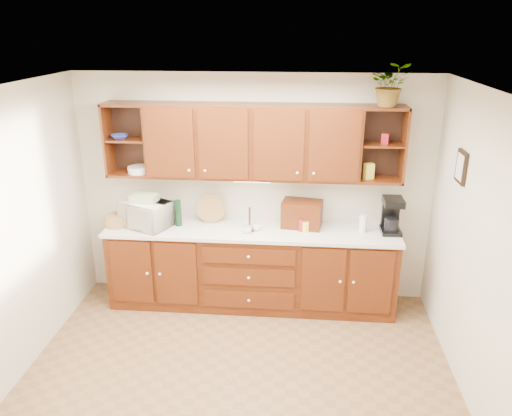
% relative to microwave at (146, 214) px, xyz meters
% --- Properties ---
extents(floor, '(4.00, 4.00, 0.00)m').
position_rel_microwave_xyz_m(floor, '(1.18, -1.42, -1.09)').
color(floor, brown).
rests_on(floor, ground).
extents(ceiling, '(4.00, 4.00, 0.00)m').
position_rel_microwave_xyz_m(ceiling, '(1.18, -1.42, 1.51)').
color(ceiling, white).
rests_on(ceiling, back_wall).
extents(back_wall, '(4.00, 0.00, 4.00)m').
position_rel_microwave_xyz_m(back_wall, '(1.18, 0.33, 0.21)').
color(back_wall, beige).
rests_on(back_wall, floor).
extents(left_wall, '(0.00, 3.50, 3.50)m').
position_rel_microwave_xyz_m(left_wall, '(-0.82, -1.42, 0.21)').
color(left_wall, beige).
rests_on(left_wall, floor).
extents(right_wall, '(0.00, 3.50, 3.50)m').
position_rel_microwave_xyz_m(right_wall, '(3.18, -1.42, 0.21)').
color(right_wall, beige).
rests_on(right_wall, floor).
extents(base_cabinets, '(3.20, 0.60, 0.90)m').
position_rel_microwave_xyz_m(base_cabinets, '(1.18, 0.03, -0.64)').
color(base_cabinets, '#3D1707').
rests_on(base_cabinets, floor).
extents(countertop, '(3.24, 0.64, 0.04)m').
position_rel_microwave_xyz_m(countertop, '(1.18, 0.02, -0.17)').
color(countertop, silver).
rests_on(countertop, base_cabinets).
extents(upper_cabinets, '(3.20, 0.33, 0.80)m').
position_rel_microwave_xyz_m(upper_cabinets, '(1.19, 0.17, 0.81)').
color(upper_cabinets, '#3D1707').
rests_on(upper_cabinets, back_wall).
extents(undercabinet_light, '(0.40, 0.05, 0.02)m').
position_rel_microwave_xyz_m(undercabinet_light, '(1.18, 0.12, 0.38)').
color(undercabinet_light, white).
rests_on(undercabinet_light, upper_cabinets).
extents(framed_picture, '(0.03, 0.24, 0.30)m').
position_rel_microwave_xyz_m(framed_picture, '(3.16, -0.52, 0.76)').
color(framed_picture, black).
rests_on(framed_picture, right_wall).
extents(wicker_basket, '(0.31, 0.31, 0.13)m').
position_rel_microwave_xyz_m(wicker_basket, '(-0.34, -0.02, -0.08)').
color(wicker_basket, '#AA7D47').
rests_on(wicker_basket, countertop).
extents(microwave, '(0.63, 0.54, 0.29)m').
position_rel_microwave_xyz_m(microwave, '(0.00, 0.00, 0.00)').
color(microwave, silver).
rests_on(microwave, countertop).
extents(towel_stack, '(0.30, 0.24, 0.08)m').
position_rel_microwave_xyz_m(towel_stack, '(0.00, 0.00, 0.19)').
color(towel_stack, '#F2EB72').
rests_on(towel_stack, microwave).
extents(wine_bottle, '(0.09, 0.09, 0.30)m').
position_rel_microwave_xyz_m(wine_bottle, '(0.36, 0.05, 0.00)').
color(wine_bottle, black).
rests_on(wine_bottle, countertop).
extents(woven_tray, '(0.34, 0.12, 0.33)m').
position_rel_microwave_xyz_m(woven_tray, '(0.70, 0.20, -0.14)').
color(woven_tray, '#AA7D47').
rests_on(woven_tray, countertop).
extents(bread_box, '(0.47, 0.34, 0.30)m').
position_rel_microwave_xyz_m(bread_box, '(1.74, 0.14, 0.00)').
color(bread_box, '#3D1707').
rests_on(bread_box, countertop).
extents(mug_tree, '(0.24, 0.24, 0.27)m').
position_rel_microwave_xyz_m(mug_tree, '(1.17, -0.03, -0.10)').
color(mug_tree, '#3D1707').
rests_on(mug_tree, countertop).
extents(canister_red, '(0.14, 0.14, 0.13)m').
position_rel_microwave_xyz_m(canister_red, '(1.76, 0.03, -0.08)').
color(canister_red, maroon).
rests_on(canister_red, countertop).
extents(canister_white, '(0.11, 0.11, 0.19)m').
position_rel_microwave_xyz_m(canister_white, '(2.40, 0.05, -0.05)').
color(canister_white, white).
rests_on(canister_white, countertop).
extents(canister_yellow, '(0.09, 0.09, 0.12)m').
position_rel_microwave_xyz_m(canister_yellow, '(1.78, 0.01, -0.09)').
color(canister_yellow, yellow).
rests_on(canister_yellow, countertop).
extents(coffee_maker, '(0.21, 0.27, 0.39)m').
position_rel_microwave_xyz_m(coffee_maker, '(2.70, 0.08, 0.04)').
color(coffee_maker, black).
rests_on(coffee_maker, countertop).
extents(bowl_stack, '(0.24, 0.24, 0.05)m').
position_rel_microwave_xyz_m(bowl_stack, '(-0.26, 0.14, 0.84)').
color(bowl_stack, navy).
rests_on(bowl_stack, upper_cabinets).
extents(plate_stack, '(0.30, 0.30, 0.07)m').
position_rel_microwave_xyz_m(plate_stack, '(-0.09, 0.15, 0.47)').
color(plate_stack, white).
rests_on(plate_stack, upper_cabinets).
extents(pantry_box_yellow, '(0.12, 0.10, 0.17)m').
position_rel_microwave_xyz_m(pantry_box_yellow, '(2.43, 0.14, 0.52)').
color(pantry_box_yellow, yellow).
rests_on(pantry_box_yellow, upper_cabinets).
extents(pantry_box_red, '(0.09, 0.09, 0.11)m').
position_rel_microwave_xyz_m(pantry_box_red, '(2.57, 0.15, 0.87)').
color(pantry_box_red, maroon).
rests_on(pantry_box_red, upper_cabinets).
extents(potted_plant, '(0.41, 0.36, 0.44)m').
position_rel_microwave_xyz_m(potted_plant, '(2.57, 0.10, 1.42)').
color(potted_plant, '#999999').
rests_on(potted_plant, upper_cabinets).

